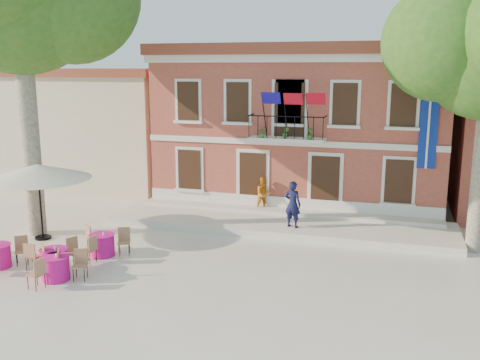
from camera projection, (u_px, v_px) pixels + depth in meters
name	position (u px, v px, depth m)	size (l,w,h in m)	color
ground	(196.00, 258.00, 18.50)	(90.00, 90.00, 0.00)	beige
main_building	(305.00, 123.00, 26.52)	(13.50, 9.59, 7.50)	#A9563D
neighbor_west	(110.00, 125.00, 30.80)	(9.40, 9.40, 6.40)	beige
terrace	(280.00, 224.00, 22.04)	(14.00, 3.40, 0.30)	silver
patio_umbrella	(38.00, 172.00, 20.07)	(3.92, 3.92, 2.92)	black
pedestrian_navy	(293.00, 204.00, 20.89)	(0.67, 0.44, 1.85)	#101336
pedestrian_orange	(264.00, 194.00, 23.35)	(0.72, 0.56, 1.49)	orange
cafe_table_1	(56.00, 267.00, 16.51)	(1.83, 1.78, 0.95)	#DF1587
cafe_table_3	(102.00, 244.00, 18.65)	(1.86, 1.71, 0.95)	#DF1587
cafe_table_4	(54.00, 259.00, 17.17)	(1.66, 1.87, 0.95)	#DF1587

